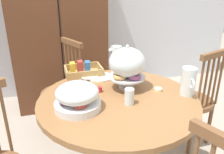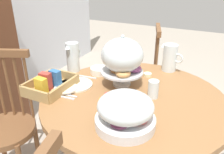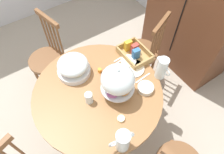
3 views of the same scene
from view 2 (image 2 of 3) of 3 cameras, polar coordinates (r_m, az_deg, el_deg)
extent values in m
cylinder|color=olive|center=(1.45, 5.35, -5.41)|extent=(1.13, 1.13, 0.04)
cylinder|color=brown|center=(1.65, 4.87, -15.51)|extent=(0.14, 0.14, 0.63)
cylinder|color=brown|center=(2.34, 6.34, -0.43)|extent=(0.40, 0.40, 0.04)
cylinder|color=brown|center=(2.57, 3.12, -3.43)|extent=(0.04, 0.04, 0.45)
cylinder|color=brown|center=(2.33, 2.47, -6.69)|extent=(0.04, 0.04, 0.45)
cylinder|color=brown|center=(2.57, 9.36, -3.82)|extent=(0.04, 0.04, 0.45)
cylinder|color=brown|center=(2.33, 9.39, -7.13)|extent=(0.04, 0.04, 0.45)
cylinder|color=brown|center=(2.38, 10.62, 5.99)|extent=(0.02, 0.02, 0.48)
cylinder|color=brown|center=(2.32, 10.67, 5.43)|extent=(0.02, 0.02, 0.48)
cylinder|color=brown|center=(2.25, 10.71, 4.84)|extent=(0.02, 0.02, 0.48)
cylinder|color=brown|center=(2.19, 10.76, 4.21)|extent=(0.02, 0.02, 0.48)
cylinder|color=brown|center=(2.12, 10.81, 3.54)|extent=(0.02, 0.02, 0.48)
cube|color=brown|center=(2.18, 11.26, 11.26)|extent=(0.35, 0.15, 0.05)
cylinder|color=brown|center=(1.79, -24.63, -11.75)|extent=(0.40, 0.40, 0.04)
cylinder|color=brown|center=(2.07, -25.37, -14.09)|extent=(0.04, 0.04, 0.45)
cylinder|color=brown|center=(1.96, -17.87, -15.07)|extent=(0.04, 0.04, 0.45)
cylinder|color=brown|center=(1.79, -23.83, -2.52)|extent=(0.02, 0.02, 0.48)
cylinder|color=brown|center=(1.76, -21.79, -2.61)|extent=(0.02, 0.02, 0.48)
cylinder|color=brown|center=(1.73, -19.67, -2.70)|extent=(0.02, 0.02, 0.48)
cube|color=brown|center=(1.69, -25.35, 5.32)|extent=(0.18, 0.34, 0.05)
cylinder|color=silver|center=(1.57, 2.38, -1.64)|extent=(0.12, 0.12, 0.02)
cylinder|color=silver|center=(1.55, 2.41, -0.42)|extent=(0.03, 0.03, 0.09)
cylinder|color=silver|center=(1.53, 2.44, 1.30)|extent=(0.28, 0.28, 0.01)
torus|color=#B27033|center=(1.58, 3.00, 3.02)|extent=(0.10, 0.10, 0.03)
torus|color=#D19347|center=(1.54, 1.10, 2.48)|extent=(0.10, 0.10, 0.03)
torus|color=#935628|center=(1.50, 1.36, 1.81)|extent=(0.10, 0.10, 0.03)
torus|color=tan|center=(1.45, 2.71, 0.93)|extent=(0.10, 0.10, 0.03)
torus|color=#994C84|center=(1.53, 5.41, 2.09)|extent=(0.10, 0.10, 0.03)
ellipsoid|color=silver|center=(1.49, 2.52, 5.39)|extent=(0.27, 0.27, 0.22)
sphere|color=silver|center=(1.45, 2.61, 9.84)|extent=(0.02, 0.02, 0.02)
cylinder|color=silver|center=(1.17, 3.22, -10.86)|extent=(0.30, 0.30, 0.05)
ellipsoid|color=beige|center=(1.21, 4.41, -7.70)|extent=(0.09, 0.09, 0.03)
ellipsoid|color=#8CBF59|center=(1.17, 0.17, -8.60)|extent=(0.09, 0.09, 0.03)
ellipsoid|color=#6B2D4C|center=(1.10, 1.92, -11.18)|extent=(0.09, 0.09, 0.03)
ellipsoid|color=#CC3D33|center=(1.14, 6.51, -10.09)|extent=(0.09, 0.09, 0.03)
ellipsoid|color=silver|center=(1.12, 3.33, -7.14)|extent=(0.28, 0.28, 0.13)
cylinder|color=silver|center=(1.81, 13.93, 4.59)|extent=(0.10, 0.10, 0.20)
cylinder|color=orange|center=(1.82, 13.83, 3.69)|extent=(0.09, 0.09, 0.14)
cone|color=silver|center=(1.81, 12.44, 7.60)|extent=(0.04, 0.04, 0.03)
torus|color=silver|center=(1.78, 15.92, 4.37)|extent=(0.03, 0.08, 0.07)
cylinder|color=silver|center=(1.77, -9.54, 4.83)|extent=(0.09, 0.09, 0.22)
cylinder|color=white|center=(1.78, -9.47, 3.84)|extent=(0.08, 0.08, 0.15)
cone|color=silver|center=(1.70, -10.93, 7.14)|extent=(0.04, 0.04, 0.03)
torus|color=silver|center=(1.82, -8.37, 5.78)|extent=(0.07, 0.02, 0.07)
cube|color=tan|center=(1.56, -14.54, -2.74)|extent=(0.30, 0.22, 0.01)
cube|color=tan|center=(1.48, -11.39, -2.66)|extent=(0.30, 0.02, 0.07)
cube|color=tan|center=(1.62, -17.64, -0.98)|extent=(0.30, 0.02, 0.07)
cube|color=tan|center=(1.45, -18.41, -4.16)|extent=(0.02, 0.22, 0.07)
cube|color=tan|center=(1.65, -11.36, 0.31)|extent=(0.02, 0.22, 0.07)
cube|color=gold|center=(1.47, -16.87, -2.25)|extent=(0.05, 0.07, 0.11)
cube|color=#B23D33|center=(1.53, -15.88, -0.96)|extent=(0.05, 0.07, 0.11)
cube|color=#336BAD|center=(1.55, -13.64, -0.34)|extent=(0.05, 0.07, 0.11)
cylinder|color=white|center=(1.58, -8.80, -1.82)|extent=(0.22, 0.22, 0.01)
cylinder|color=white|center=(1.52, -11.22, -2.67)|extent=(0.15, 0.15, 0.01)
cylinder|color=white|center=(1.74, -2.99, 1.62)|extent=(0.14, 0.14, 0.04)
cylinder|color=silver|center=(1.42, 10.04, -2.92)|extent=(0.06, 0.06, 0.11)
cylinder|color=beige|center=(1.71, 8.67, 0.59)|extent=(0.06, 0.06, 0.02)
cylinder|color=#B7282D|center=(1.39, -1.10, -4.73)|extent=(0.04, 0.04, 0.04)
cylinder|color=orange|center=(1.34, -2.47, -6.06)|extent=(0.04, 0.04, 0.04)
cube|color=silver|center=(1.48, -11.46, -4.20)|extent=(0.03, 0.17, 0.01)
cube|color=silver|center=(1.46, -12.09, -4.73)|extent=(0.03, 0.17, 0.01)
cube|color=silver|center=(1.69, -6.46, 0.08)|extent=(0.03, 0.17, 0.01)
camera|label=1|loc=(1.19, 81.72, 6.26)|focal=37.41mm
camera|label=3|loc=(2.17, 33.86, 43.71)|focal=32.98mm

